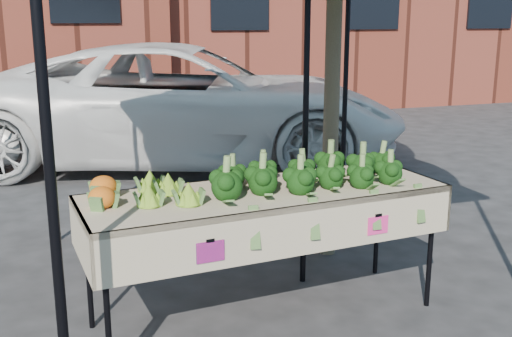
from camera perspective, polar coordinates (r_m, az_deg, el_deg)
name	(u,v)px	position (r m, az deg, el deg)	size (l,w,h in m)	color
ground	(265,322)	(4.30, 0.86, -13.98)	(90.00, 90.00, 0.00)	#252527
table	(266,255)	(4.19, 0.90, -7.94)	(2.46, 1.00, 0.90)	#C0B49B
canopy	(257,107)	(4.48, 0.08, 5.68)	(3.16, 3.16, 2.74)	black
broccoli_heap	(310,168)	(4.16, 5.02, 0.05)	(1.45, 0.55, 0.24)	black
romanesco_cluster	(164,184)	(3.89, -8.51, -1.43)	(0.41, 0.55, 0.18)	#96BD39
cauliflower_pair	(103,189)	(3.88, -13.97, -1.88)	(0.21, 0.41, 0.16)	orange
street_tree	(334,34)	(5.12, 7.17, 12.21)	(1.90, 1.90, 3.74)	#1E4C14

